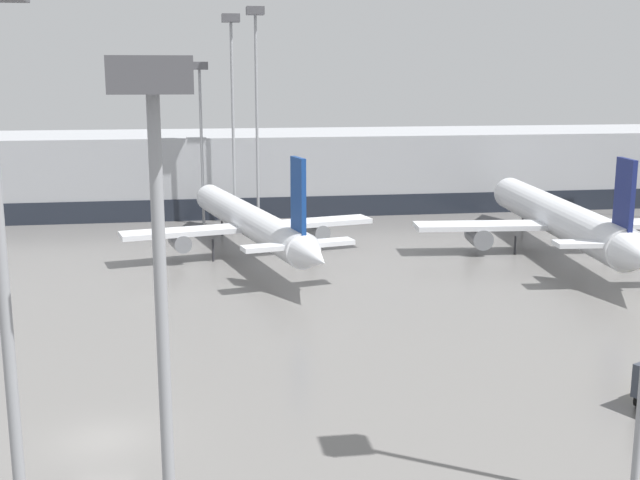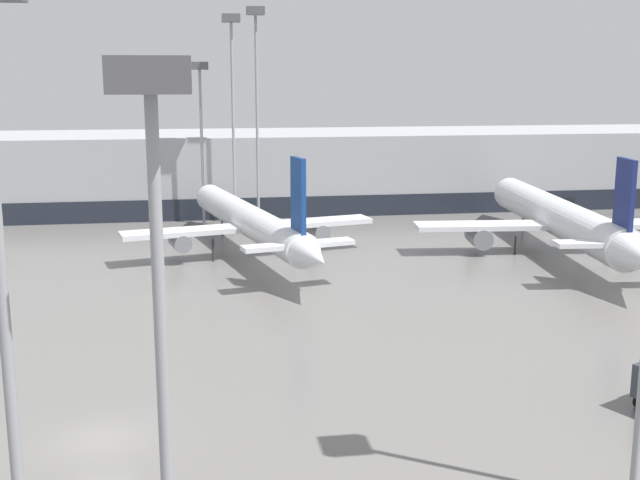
# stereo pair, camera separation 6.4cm
# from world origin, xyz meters

# --- Properties ---
(ground_plane) EXTENTS (320.00, 320.00, 0.00)m
(ground_plane) POSITION_xyz_m (0.00, 0.00, 0.00)
(ground_plane) COLOR slate
(terminal_building) EXTENTS (160.00, 29.62, 9.00)m
(terminal_building) POSITION_xyz_m (-0.14, 61.92, 4.49)
(terminal_building) COLOR #9EA0A5
(terminal_building) RESTS_ON ground_plane
(parked_jet_0) EXTENTS (26.31, 38.02, 9.82)m
(parked_jet_0) POSITION_xyz_m (36.71, 32.86, 3.08)
(parked_jet_0) COLOR silver
(parked_jet_0) RESTS_ON ground_plane
(parked_jet_1) EXTENTS (22.57, 34.82, 9.94)m
(parked_jet_1) POSITION_xyz_m (9.08, 35.39, 3.13)
(parked_jet_1) COLOR silver
(parked_jet_1) RESTS_ON ground_plane
(apron_light_mast_0) EXTENTS (1.80, 1.80, 17.07)m
(apron_light_mast_0) POSITION_xyz_m (5.15, 51.94, 13.59)
(apron_light_mast_0) COLOR gray
(apron_light_mast_0) RESTS_ON ground_plane
(apron_light_mast_3) EXTENTS (1.80, 1.80, 16.25)m
(apron_light_mast_3) POSITION_xyz_m (3.55, -15.81, 13.01)
(apron_light_mast_3) COLOR gray
(apron_light_mast_3) RESTS_ON ground_plane
(apron_light_mast_4) EXTENTS (1.80, 1.80, 22.55)m
(apron_light_mast_4) POSITION_xyz_m (10.94, 50.62, 17.30)
(apron_light_mast_4) COLOR gray
(apron_light_mast_4) RESTS_ON ground_plane
(apron_light_mast_7) EXTENTS (1.80, 1.80, 21.75)m
(apron_light_mast_7) POSITION_xyz_m (8.41, 49.80, 16.77)
(apron_light_mast_7) COLOR gray
(apron_light_mast_7) RESTS_ON ground_plane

